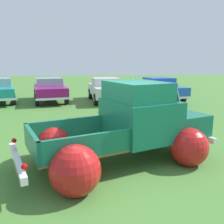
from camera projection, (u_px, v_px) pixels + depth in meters
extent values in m
plane|color=#477A33|center=(116.00, 162.00, 5.91)|extent=(80.00, 80.00, 0.00)
cylinder|color=black|center=(145.00, 130.00, 7.25)|extent=(0.79, 0.46, 0.76)
cylinder|color=silver|center=(145.00, 130.00, 7.25)|extent=(0.40, 0.33, 0.34)
cylinder|color=black|center=(188.00, 148.00, 5.74)|extent=(0.79, 0.46, 0.76)
cylinder|color=silver|center=(188.00, 148.00, 5.74)|extent=(0.40, 0.33, 0.34)
cylinder|color=black|center=(51.00, 145.00, 5.98)|extent=(0.79, 0.46, 0.76)
cylinder|color=silver|center=(51.00, 145.00, 5.98)|extent=(0.40, 0.33, 0.34)
cylinder|color=black|center=(74.00, 172.00, 4.47)|extent=(0.79, 0.46, 0.76)
cylinder|color=silver|center=(74.00, 172.00, 4.47)|extent=(0.40, 0.33, 0.34)
sphere|color=red|center=(51.00, 142.00, 6.01)|extent=(1.22, 1.22, 0.96)
sphere|color=red|center=(75.00, 171.00, 4.41)|extent=(1.22, 1.22, 0.96)
cube|color=olive|center=(79.00, 147.00, 5.37)|extent=(2.44, 2.13, 0.04)
cube|color=#14664C|center=(68.00, 129.00, 5.96)|extent=(1.96, 0.76, 0.50)
cube|color=#14664C|center=(91.00, 147.00, 4.69)|extent=(1.96, 0.76, 0.50)
cube|color=#14664C|center=(118.00, 131.00, 5.77)|extent=(0.59, 1.48, 0.50)
cube|color=#14664C|center=(32.00, 143.00, 4.88)|extent=(0.59, 1.48, 0.50)
cube|color=#14664C|center=(139.00, 119.00, 6.01)|extent=(1.93, 2.08, 0.95)
cube|color=#14664C|center=(137.00, 91.00, 5.82)|extent=(1.60, 1.83, 0.45)
cube|color=#8CADB7|center=(158.00, 90.00, 6.12)|extent=(0.63, 1.43, 0.38)
cube|color=#14664C|center=(172.00, 122.00, 6.52)|extent=(1.72, 1.94, 0.55)
sphere|color=red|center=(144.00, 129.00, 7.27)|extent=(1.17, 1.17, 0.92)
sphere|color=red|center=(189.00, 147.00, 5.70)|extent=(1.17, 1.17, 0.92)
cube|color=silver|center=(17.00, 161.00, 4.81)|extent=(0.77, 1.91, 0.14)
cube|color=silver|center=(186.00, 131.00, 6.83)|extent=(0.77, 1.91, 0.14)
sphere|color=red|center=(14.00, 140.00, 5.47)|extent=(0.14, 0.14, 0.11)
sphere|color=red|center=(24.00, 167.00, 4.10)|extent=(0.14, 0.14, 0.11)
cylinder|color=black|center=(14.00, 99.00, 13.67)|extent=(0.37, 0.69, 0.66)
cylinder|color=silver|center=(14.00, 99.00, 13.67)|extent=(0.28, 0.34, 0.30)
cylinder|color=black|center=(12.00, 93.00, 16.35)|extent=(0.37, 0.69, 0.66)
cylinder|color=silver|center=(12.00, 93.00, 16.35)|extent=(0.28, 0.34, 0.30)
cylinder|color=black|center=(66.00, 99.00, 13.93)|extent=(0.32, 0.69, 0.66)
cylinder|color=silver|center=(66.00, 99.00, 13.93)|extent=(0.26, 0.33, 0.30)
cylinder|color=black|center=(37.00, 100.00, 13.43)|extent=(0.32, 0.69, 0.66)
cylinder|color=silver|center=(37.00, 100.00, 13.43)|extent=(0.26, 0.33, 0.30)
cylinder|color=black|center=(61.00, 93.00, 16.48)|extent=(0.32, 0.69, 0.66)
cylinder|color=silver|center=(61.00, 93.00, 16.48)|extent=(0.26, 0.33, 0.30)
cylinder|color=black|center=(36.00, 94.00, 15.97)|extent=(0.32, 0.69, 0.66)
cylinder|color=silver|center=(36.00, 94.00, 15.97)|extent=(0.26, 0.33, 0.30)
cube|color=#8C1466|center=(50.00, 90.00, 14.88)|extent=(2.48, 4.52, 0.55)
cube|color=#8CADB7|center=(49.00, 82.00, 14.94)|extent=(1.80, 2.04, 0.45)
cube|color=silver|center=(48.00, 90.00, 16.88)|extent=(1.79, 0.42, 0.12)
cube|color=silver|center=(53.00, 99.00, 12.98)|extent=(1.79, 0.42, 0.12)
cylinder|color=black|center=(124.00, 99.00, 13.91)|extent=(0.24, 0.67, 0.66)
cylinder|color=silver|center=(124.00, 99.00, 13.91)|extent=(0.23, 0.31, 0.30)
cylinder|color=black|center=(96.00, 99.00, 13.59)|extent=(0.24, 0.67, 0.66)
cylinder|color=silver|center=(96.00, 99.00, 13.59)|extent=(0.23, 0.31, 0.30)
cylinder|color=black|center=(115.00, 93.00, 16.43)|extent=(0.24, 0.67, 0.66)
cylinder|color=silver|center=(115.00, 93.00, 16.43)|extent=(0.23, 0.31, 0.30)
cylinder|color=black|center=(90.00, 94.00, 16.10)|extent=(0.24, 0.67, 0.66)
cylinder|color=silver|center=(90.00, 94.00, 16.10)|extent=(0.23, 0.31, 0.30)
cube|color=silver|center=(106.00, 90.00, 14.93)|extent=(2.03, 4.20, 0.55)
cube|color=silver|center=(106.00, 82.00, 14.99)|extent=(1.64, 1.81, 0.45)
cube|color=silver|center=(101.00, 90.00, 16.91)|extent=(1.84, 0.21, 0.12)
cube|color=silver|center=(113.00, 99.00, 13.06)|extent=(1.84, 0.21, 0.12)
cylinder|color=black|center=(182.00, 98.00, 14.27)|extent=(0.28, 0.68, 0.66)
cylinder|color=silver|center=(182.00, 98.00, 14.27)|extent=(0.25, 0.32, 0.30)
cylinder|color=black|center=(157.00, 99.00, 13.85)|extent=(0.28, 0.68, 0.66)
cylinder|color=silver|center=(157.00, 99.00, 13.85)|extent=(0.25, 0.32, 0.30)
cylinder|color=black|center=(161.00, 92.00, 16.80)|extent=(0.28, 0.68, 0.66)
cylinder|color=silver|center=(161.00, 92.00, 16.80)|extent=(0.25, 0.32, 0.30)
cylinder|color=black|center=(140.00, 93.00, 16.38)|extent=(0.28, 0.68, 0.66)
cylinder|color=silver|center=(140.00, 93.00, 16.38)|extent=(0.25, 0.32, 0.30)
cube|color=blue|center=(160.00, 89.00, 15.25)|extent=(2.26, 4.37, 0.55)
cube|color=blue|center=(159.00, 81.00, 15.30)|extent=(1.71, 1.93, 0.45)
cube|color=silver|center=(146.00, 90.00, 17.24)|extent=(1.80, 0.33, 0.12)
cube|color=silver|center=(176.00, 98.00, 13.36)|extent=(1.80, 0.33, 0.12)
cylinder|color=black|center=(132.00, 102.00, 12.23)|extent=(0.21, 0.21, 0.78)
cylinder|color=black|center=(130.00, 103.00, 12.09)|extent=(0.21, 0.21, 0.78)
cylinder|color=silver|center=(131.00, 89.00, 12.02)|extent=(0.48, 0.48, 0.59)
cylinder|color=#A87A56|center=(133.00, 88.00, 12.21)|extent=(0.13, 0.13, 0.56)
cylinder|color=silver|center=(130.00, 89.00, 11.83)|extent=(0.13, 0.13, 0.56)
sphere|color=#A87A56|center=(132.00, 80.00, 11.94)|extent=(0.30, 0.30, 0.21)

